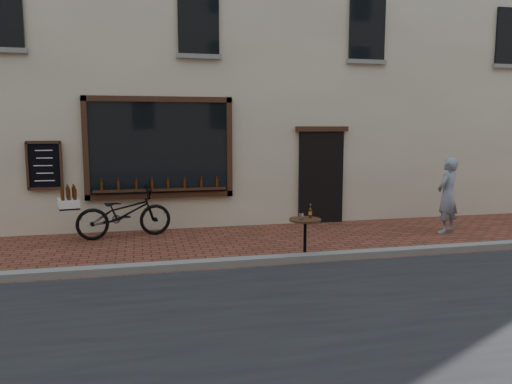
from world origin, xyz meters
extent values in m
plane|color=#592A1C|center=(0.00, 0.00, 0.00)|extent=(90.00, 90.00, 0.00)
cube|color=slate|center=(0.00, 0.20, 0.06)|extent=(90.00, 0.25, 0.12)
cube|color=beige|center=(0.00, 6.50, 5.00)|extent=(28.00, 6.00, 10.00)
cube|color=black|center=(-1.90, 3.45, 1.85)|extent=(3.00, 0.06, 2.00)
cube|color=black|center=(-1.90, 3.43, 2.91)|extent=(3.24, 0.10, 0.12)
cube|color=black|center=(-1.90, 3.43, 0.79)|extent=(3.24, 0.10, 0.12)
cube|color=black|center=(-3.46, 3.43, 1.85)|extent=(0.12, 0.10, 2.24)
cube|color=black|center=(-0.34, 3.43, 1.85)|extent=(0.12, 0.10, 2.24)
cube|color=black|center=(-1.90, 3.38, 0.92)|extent=(2.90, 0.16, 0.05)
cube|color=black|center=(1.90, 3.46, 1.10)|extent=(1.10, 0.10, 2.20)
cube|color=black|center=(1.90, 3.43, 2.26)|extent=(1.30, 0.10, 0.12)
cube|color=black|center=(-4.30, 3.44, 1.50)|extent=(0.62, 0.04, 0.92)
cylinder|color=#3D1C07|center=(-3.15, 3.38, 1.04)|extent=(0.06, 0.06, 0.19)
cylinder|color=#3D1C07|center=(-2.79, 3.38, 1.04)|extent=(0.06, 0.06, 0.19)
cylinder|color=#3D1C07|center=(-2.44, 3.38, 1.04)|extent=(0.06, 0.06, 0.19)
cylinder|color=#3D1C07|center=(-2.08, 3.38, 1.04)|extent=(0.06, 0.06, 0.19)
cylinder|color=#3D1C07|center=(-1.72, 3.38, 1.04)|extent=(0.06, 0.06, 0.19)
cylinder|color=#3D1C07|center=(-1.36, 3.38, 1.04)|extent=(0.06, 0.06, 0.19)
cylinder|color=#3D1C07|center=(-1.01, 3.38, 1.04)|extent=(0.06, 0.06, 0.19)
cylinder|color=#3D1C07|center=(-0.65, 3.38, 1.04)|extent=(0.06, 0.06, 0.19)
cube|color=black|center=(-1.00, 3.46, 4.60)|extent=(0.90, 0.06, 1.40)
cube|color=black|center=(3.00, 3.46, 4.60)|extent=(0.90, 0.06, 1.40)
cube|color=black|center=(7.00, 3.46, 4.60)|extent=(0.90, 0.06, 1.40)
imported|color=black|center=(-2.69, 2.85, 0.51)|extent=(2.04, 1.04, 1.03)
cube|color=black|center=(-3.75, 2.65, 0.71)|extent=(0.48, 0.61, 0.03)
cube|color=silver|center=(-3.75, 2.65, 0.80)|extent=(0.49, 0.63, 0.16)
cylinder|color=#3D1C07|center=(-3.60, 2.47, 0.99)|extent=(0.06, 0.06, 0.22)
cylinder|color=#3D1C07|center=(-3.71, 2.45, 0.99)|extent=(0.06, 0.06, 0.22)
cylinder|color=#3D1C07|center=(-3.82, 2.43, 0.99)|extent=(0.06, 0.06, 0.22)
cylinder|color=#3D1C07|center=(-3.63, 2.60, 0.99)|extent=(0.06, 0.06, 0.22)
cylinder|color=#3D1C07|center=(-3.74, 2.58, 0.99)|extent=(0.06, 0.06, 0.22)
cylinder|color=#3D1C07|center=(-3.85, 2.56, 0.99)|extent=(0.06, 0.06, 0.22)
cylinder|color=#3D1C07|center=(-3.65, 2.74, 0.99)|extent=(0.06, 0.06, 0.22)
cylinder|color=#3D1C07|center=(-3.76, 2.72, 0.99)|extent=(0.06, 0.06, 0.22)
cylinder|color=#3D1C07|center=(-3.88, 2.70, 0.99)|extent=(0.06, 0.06, 0.22)
cylinder|color=#3D1C07|center=(-3.68, 2.87, 0.99)|extent=(0.06, 0.06, 0.22)
cylinder|color=#3D1C07|center=(-3.79, 2.85, 0.99)|extent=(0.06, 0.06, 0.22)
cylinder|color=black|center=(0.44, 0.35, 0.01)|extent=(0.41, 0.41, 0.03)
cylinder|color=black|center=(0.44, 0.35, 0.35)|extent=(0.06, 0.06, 0.65)
cylinder|color=#311C10|center=(0.44, 0.35, 0.70)|extent=(0.56, 0.56, 0.04)
cylinder|color=gold|center=(0.56, 0.41, 0.80)|extent=(0.06, 0.06, 0.06)
cylinder|color=white|center=(0.35, 0.28, 0.78)|extent=(0.07, 0.07, 0.12)
imported|color=gray|center=(4.17, 1.71, 0.83)|extent=(0.72, 0.64, 1.65)
camera|label=1|loc=(-2.36, -7.80, 2.32)|focal=35.00mm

